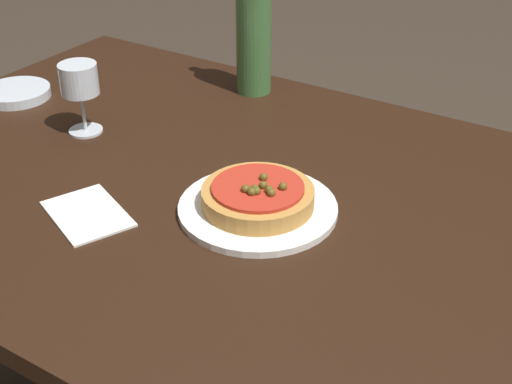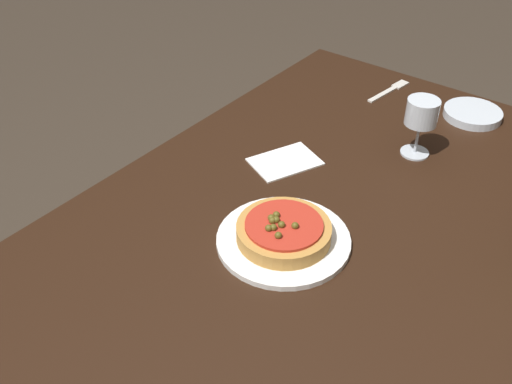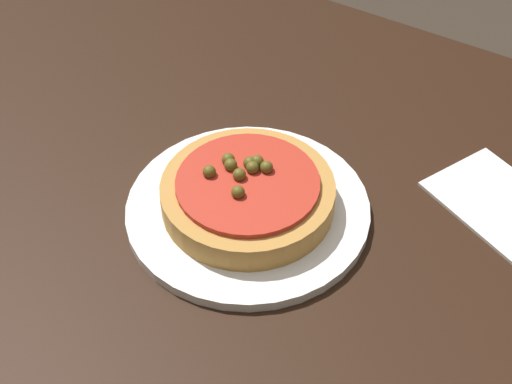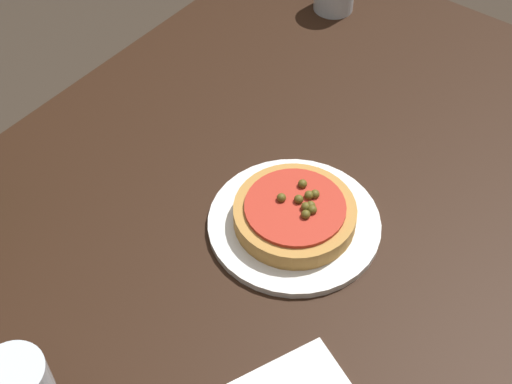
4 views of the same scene
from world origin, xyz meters
TOP-DOWN VIEW (x-y plane):
  - dining_table at (0.00, 0.00)m, footprint 1.51×0.96m
  - dinner_plate at (-0.06, 0.04)m, footprint 0.26×0.26m
  - pizza at (-0.06, 0.04)m, footprint 0.18×0.18m
  - paper_napkin at (0.16, 0.20)m, footprint 0.18×0.16m

SIDE VIEW (x-z plane):
  - dining_table at x=0.00m, z-range 0.29..1.01m
  - paper_napkin at x=0.16m, z-range 0.72..0.73m
  - dinner_plate at x=-0.06m, z-range 0.72..0.74m
  - pizza at x=-0.06m, z-range 0.73..0.78m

